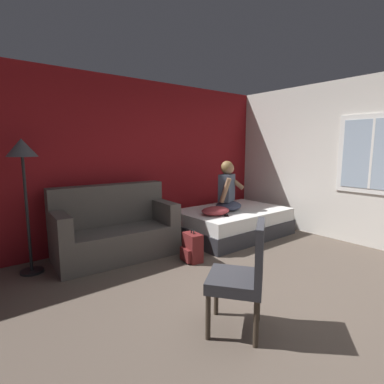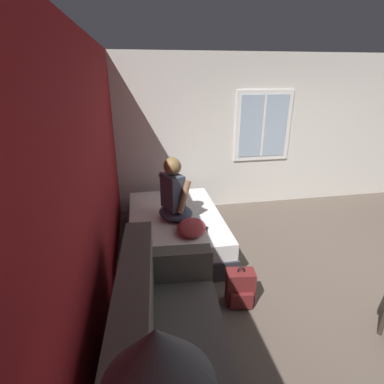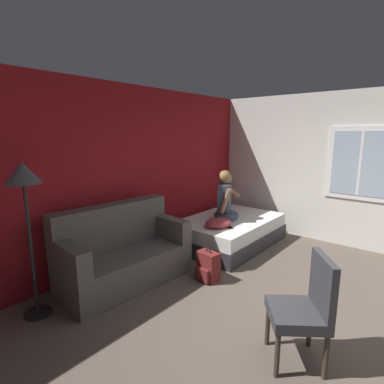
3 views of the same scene
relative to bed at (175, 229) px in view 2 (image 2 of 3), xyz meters
name	(u,v)px [view 2 (image 2 of 3)]	position (x,y,z in m)	size (l,w,h in m)	color
ground_plane	(366,282)	(-1.31, -2.17, -0.24)	(40.00, 40.00, 0.00)	brown
wall_back_accent	(88,197)	(-1.31, 0.92, 1.11)	(10.09, 0.16, 2.70)	maroon
wall_side_with_window	(281,132)	(1.32, -2.16, 1.12)	(0.19, 7.42, 2.70)	silver
bed	(175,229)	(0.00, 0.00, 0.00)	(1.97, 1.33, 0.48)	#2D2D33
couch	(167,345)	(-2.12, 0.33, 0.16)	(1.75, 0.93, 1.04)	#514C47
person_seated	(174,194)	(-0.12, 0.02, 0.60)	(0.66, 0.62, 0.88)	#383D51
backpack	(240,288)	(-1.36, -0.53, -0.04)	(0.26, 0.32, 0.46)	maroon
throw_pillow	(192,227)	(-0.56, -0.15, 0.31)	(0.48, 0.36, 0.14)	#993338
cell_phone	(203,227)	(-0.46, -0.31, 0.25)	(0.07, 0.14, 0.01)	black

